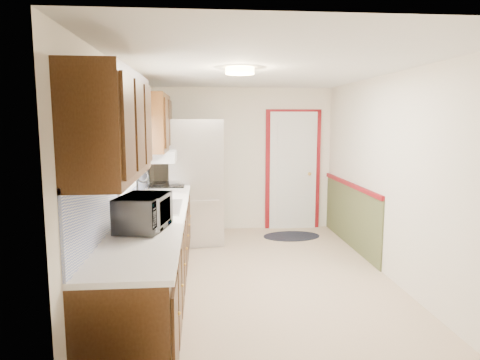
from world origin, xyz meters
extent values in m
cube|color=#C8AD8D|center=(0.00, 0.00, 0.00)|extent=(3.20, 5.20, 0.12)
cube|color=white|center=(0.00, 0.00, 2.40)|extent=(3.20, 5.20, 0.12)
cube|color=white|center=(0.00, 2.50, 1.20)|extent=(3.20, 0.10, 2.40)
cube|color=white|center=(0.00, -2.50, 1.20)|extent=(3.20, 0.10, 2.40)
cube|color=white|center=(-1.50, 0.00, 1.20)|extent=(0.10, 5.20, 2.40)
cube|color=white|center=(1.50, 0.00, 1.20)|extent=(0.10, 5.20, 2.40)
cube|color=#341C0B|center=(-1.20, -0.30, 0.45)|extent=(0.60, 4.00, 0.90)
cube|color=white|center=(-1.19, -0.30, 0.92)|extent=(0.63, 4.00, 0.04)
cube|color=#5A77DB|center=(-1.49, -0.30, 1.22)|extent=(0.02, 4.00, 0.55)
cube|color=#341C0B|center=(-1.32, -1.60, 1.83)|extent=(0.35, 1.40, 0.75)
cube|color=#341C0B|center=(-1.32, 1.10, 1.83)|extent=(0.35, 1.20, 0.75)
cube|color=white|center=(-1.49, -0.20, 1.62)|extent=(0.02, 1.00, 0.90)
cube|color=orange|center=(-1.44, -0.20, 1.97)|extent=(0.05, 1.12, 0.24)
cube|color=#B7B7BC|center=(-1.19, -0.20, 0.95)|extent=(0.52, 0.82, 0.02)
cube|color=white|center=(-1.27, 1.15, 1.38)|extent=(0.45, 0.60, 0.15)
cube|color=maroon|center=(0.85, 2.47, 1.00)|extent=(0.94, 0.05, 2.08)
cube|color=white|center=(0.85, 2.44, 1.00)|extent=(0.80, 0.04, 2.00)
cube|color=#505731|center=(1.49, 1.35, 0.45)|extent=(0.02, 2.30, 0.90)
cube|color=maroon|center=(1.48, 1.35, 0.92)|extent=(0.04, 2.30, 0.06)
cylinder|color=#FFD88C|center=(-0.30, -0.20, 2.36)|extent=(0.30, 0.30, 0.06)
imported|color=white|center=(-1.20, -1.10, 1.12)|extent=(0.40, 0.58, 0.36)
cube|color=#B7B7BC|center=(-0.81, 1.75, 0.94)|extent=(0.85, 0.81, 1.87)
cylinder|color=black|center=(-1.07, 1.35, 0.84)|extent=(0.02, 0.02, 1.31)
ellipsoid|color=black|center=(0.73, 1.90, 0.01)|extent=(0.95, 0.64, 0.01)
cube|color=black|center=(-1.19, 1.40, 0.95)|extent=(0.48, 0.58, 0.02)
camera|label=1|loc=(-0.70, -4.70, 1.86)|focal=32.00mm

